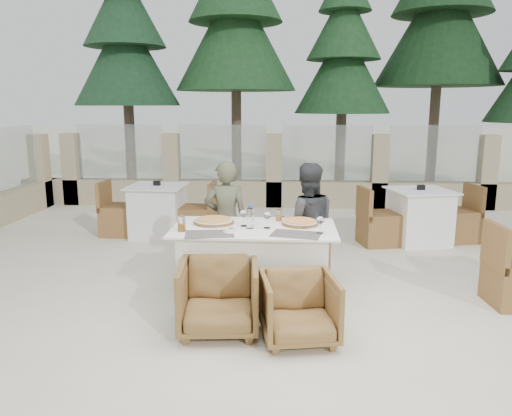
# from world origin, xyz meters

# --- Properties ---
(ground) EXTENTS (80.00, 80.00, 0.00)m
(ground) POSITION_xyz_m (0.00, 0.00, 0.00)
(ground) COLOR silver
(ground) RESTS_ON ground
(sand_patch) EXTENTS (30.00, 16.00, 0.01)m
(sand_patch) POSITION_xyz_m (0.00, 14.00, 0.01)
(sand_patch) COLOR beige
(sand_patch) RESTS_ON ground
(perimeter_wall_far) EXTENTS (10.00, 0.34, 1.60)m
(perimeter_wall_far) POSITION_xyz_m (0.00, 4.80, 0.80)
(perimeter_wall_far) COLOR tan
(perimeter_wall_far) RESTS_ON ground
(pine_far_left) EXTENTS (2.42, 2.42, 5.50)m
(pine_far_left) POSITION_xyz_m (-3.50, 7.00, 2.75)
(pine_far_left) COLOR #1B4124
(pine_far_left) RESTS_ON ground
(pine_mid_left) EXTENTS (2.86, 2.86, 6.50)m
(pine_mid_left) POSITION_xyz_m (-1.00, 7.50, 3.25)
(pine_mid_left) COLOR #1F4923
(pine_mid_left) RESTS_ON ground
(pine_centre) EXTENTS (2.20, 2.20, 5.00)m
(pine_centre) POSITION_xyz_m (1.50, 7.20, 2.50)
(pine_centre) COLOR #1E4623
(pine_centre) RESTS_ON ground
(pine_mid_right) EXTENTS (2.99, 2.99, 6.80)m
(pine_mid_right) POSITION_xyz_m (3.80, 7.80, 3.40)
(pine_mid_right) COLOR #17381A
(pine_mid_right) RESTS_ON ground
(dining_table) EXTENTS (1.60, 0.90, 0.77)m
(dining_table) POSITION_xyz_m (-0.07, -0.01, 0.39)
(dining_table) COLOR white
(dining_table) RESTS_ON ground
(placemat_near_left) EXTENTS (0.49, 0.36, 0.00)m
(placemat_near_left) POSITION_xyz_m (-0.46, -0.31, 0.77)
(placemat_near_left) COLOR #5E5750
(placemat_near_left) RESTS_ON dining_table
(placemat_near_right) EXTENTS (0.51, 0.39, 0.00)m
(placemat_near_right) POSITION_xyz_m (0.34, -0.27, 0.77)
(placemat_near_right) COLOR #5B544E
(placemat_near_right) RESTS_ON dining_table
(pizza_left) EXTENTS (0.47, 0.47, 0.05)m
(pizza_left) POSITION_xyz_m (-0.49, 0.13, 0.80)
(pizza_left) COLOR #C95B1B
(pizza_left) RESTS_ON dining_table
(pizza_right) EXTENTS (0.44, 0.44, 0.05)m
(pizza_right) POSITION_xyz_m (0.39, 0.12, 0.79)
(pizza_right) COLOR orange
(pizza_right) RESTS_ON dining_table
(water_bottle) EXTENTS (0.09, 0.09, 0.23)m
(water_bottle) POSITION_xyz_m (-0.10, -0.06, 0.89)
(water_bottle) COLOR #A3B9D7
(water_bottle) RESTS_ON dining_table
(wine_glass_centre) EXTENTS (0.09, 0.09, 0.18)m
(wine_glass_centre) POSITION_xyz_m (-0.17, 0.02, 0.86)
(wine_glass_centre) COLOR white
(wine_glass_centre) RESTS_ON dining_table
(wine_glass_near) EXTENTS (0.08, 0.08, 0.18)m
(wine_glass_near) POSITION_xyz_m (0.06, -0.05, 0.86)
(wine_glass_near) COLOR silver
(wine_glass_near) RESTS_ON dining_table
(wine_glass_corner) EXTENTS (0.10, 0.10, 0.18)m
(wine_glass_corner) POSITION_xyz_m (0.56, -0.22, 0.86)
(wine_glass_corner) COLOR silver
(wine_glass_corner) RESTS_ON dining_table
(beer_glass_left) EXTENTS (0.08, 0.08, 0.15)m
(beer_glass_left) POSITION_xyz_m (-0.74, -0.22, 0.84)
(beer_glass_left) COLOR orange
(beer_glass_left) RESTS_ON dining_table
(beer_glass_right) EXTENTS (0.07, 0.07, 0.12)m
(beer_glass_right) POSITION_xyz_m (0.17, 0.27, 0.83)
(beer_glass_right) COLOR orange
(beer_glass_right) RESTS_ON dining_table
(olive_dish) EXTENTS (0.13, 0.13, 0.04)m
(olive_dish) POSITION_xyz_m (-0.27, -0.22, 0.79)
(olive_dish) COLOR white
(olive_dish) RESTS_ON dining_table
(armchair_far_left) EXTENTS (0.76, 0.78, 0.62)m
(armchair_far_left) POSITION_xyz_m (-0.43, 0.78, 0.31)
(armchair_far_left) COLOR brown
(armchair_far_left) RESTS_ON ground
(armchair_far_right) EXTENTS (0.74, 0.75, 0.54)m
(armchair_far_right) POSITION_xyz_m (0.41, 0.66, 0.27)
(armchair_far_right) COLOR #9A6038
(armchair_far_right) RESTS_ON ground
(armchair_near_left) EXTENTS (0.73, 0.75, 0.63)m
(armchair_near_left) POSITION_xyz_m (-0.33, -0.71, 0.31)
(armchair_near_left) COLOR brown
(armchair_near_left) RESTS_ON ground
(armchair_near_right) EXTENTS (0.71, 0.72, 0.57)m
(armchair_near_right) POSITION_xyz_m (0.36, -0.84, 0.28)
(armchair_near_right) COLOR olive
(armchair_near_right) RESTS_ON ground
(diner_left) EXTENTS (0.52, 0.36, 1.34)m
(diner_left) POSITION_xyz_m (-0.43, 0.69, 0.67)
(diner_left) COLOR #55563F
(diner_left) RESTS_ON ground
(diner_right) EXTENTS (0.70, 0.56, 1.35)m
(diner_right) POSITION_xyz_m (0.47, 0.51, 0.67)
(diner_right) COLOR #323437
(diner_right) RESTS_ON ground
(bg_table_a) EXTENTS (1.66, 0.87, 0.77)m
(bg_table_a) POSITION_xyz_m (-1.68, 2.47, 0.39)
(bg_table_a) COLOR white
(bg_table_a) RESTS_ON ground
(bg_table_b) EXTENTS (1.78, 1.16, 0.77)m
(bg_table_b) POSITION_xyz_m (2.14, 2.32, 0.39)
(bg_table_b) COLOR white
(bg_table_b) RESTS_ON ground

